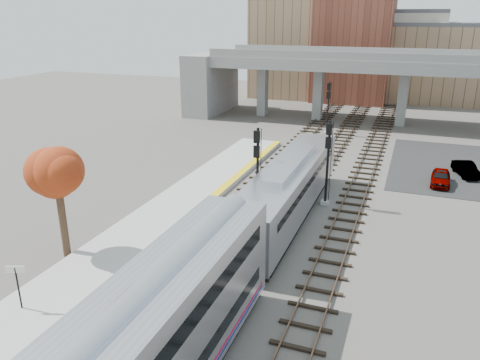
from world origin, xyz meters
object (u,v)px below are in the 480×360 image
Objects in this scene: signal_mast_far at (328,110)px; car_b at (466,169)px; tree at (56,168)px; signal_mast_near at (257,176)px; locomotive at (289,188)px; signal_mast_mid at (327,166)px; car_a at (441,177)px.

signal_mast_far is 18.63m from car_b.
signal_mast_near is at bearing 46.18° from tree.
signal_mast_near reaches higher than locomotive.
locomotive is 19.28m from car_b.
locomotive reaches higher than car_b.
signal_mast_far is (-2.10, 25.83, 0.70)m from locomotive.
locomotive is at bearing -85.35° from signal_mast_far.
signal_mast_near reaches higher than signal_mast_mid.
signal_mast_mid is at bearing 45.91° from tree.
tree reaches higher than locomotive.
locomotive is 15.21m from tree.
locomotive is 2.38m from signal_mast_near.
signal_mast_far is at bearing 100.37° from signal_mast_mid.
locomotive is 4.06m from signal_mast_mid.
signal_mast_mid is at bearing 59.73° from locomotive.
locomotive is 2.91× the size of signal_mast_near.
locomotive is at bearing -129.95° from car_a.
signal_mast_mid is at bearing -134.22° from car_a.
car_a is at bearing 44.84° from tree.
signal_mast_far is at bearing 90.00° from signal_mast_near.
car_b is at bearing 46.54° from signal_mast_mid.
car_b is (10.54, 11.13, -2.45)m from signal_mast_mid.
car_b is at bearing 49.24° from locomotive.
signal_mast_mid is at bearing -150.86° from car_b.
car_b is at bearing 59.23° from car_a.
car_b is at bearing 46.20° from tree.
signal_mast_far is 37.00m from tree.
signal_mast_mid is 11.68m from car_a.
tree is at bearing -137.74° from locomotive.
signal_mast_mid reaches higher than car_a.
signal_mast_far reaches higher than car_b.
signal_mast_far is at bearing 94.65° from locomotive.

